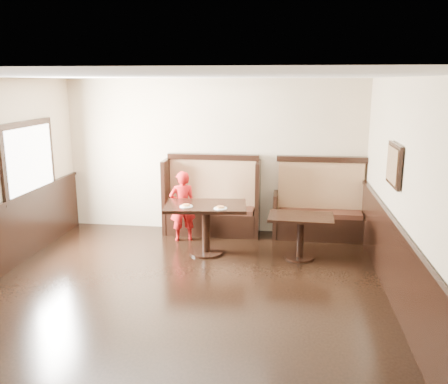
% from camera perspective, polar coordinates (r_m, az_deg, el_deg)
% --- Properties ---
extents(ground, '(7.00, 7.00, 0.00)m').
position_cam_1_polar(ground, '(5.90, -6.62, -14.70)').
color(ground, black).
rests_on(ground, ground).
extents(room_shell, '(7.00, 7.00, 7.00)m').
position_cam_1_polar(room_shell, '(5.94, -8.94, -7.46)').
color(room_shell, '#C4AF8E').
rests_on(room_shell, ground).
extents(booth_main, '(1.75, 0.72, 1.45)m').
position_cam_1_polar(booth_main, '(8.73, -1.43, -1.55)').
color(booth_main, black).
rests_on(booth_main, ground).
extents(booth_neighbor, '(1.65, 0.72, 1.45)m').
position_cam_1_polar(booth_neighbor, '(8.66, 11.43, -2.25)').
color(booth_neighbor, black).
rests_on(booth_neighbor, ground).
extents(table_main, '(1.37, 0.95, 0.82)m').
position_cam_1_polar(table_main, '(7.64, -2.20, -2.91)').
color(table_main, black).
rests_on(table_main, ground).
extents(table_neighbor, '(1.03, 0.70, 0.70)m').
position_cam_1_polar(table_neighbor, '(7.55, 9.20, -4.12)').
color(table_neighbor, black).
rests_on(table_neighbor, ground).
extents(child, '(0.53, 0.44, 1.24)m').
position_cam_1_polar(child, '(8.30, -5.01, -1.70)').
color(child, red).
rests_on(child, ground).
extents(pizza_plate_left, '(0.21, 0.21, 0.04)m').
position_cam_1_polar(pizza_plate_left, '(7.48, -4.57, -1.66)').
color(pizza_plate_left, white).
rests_on(pizza_plate_left, table_main).
extents(pizza_plate_right, '(0.21, 0.21, 0.04)m').
position_cam_1_polar(pizza_plate_right, '(7.34, -0.43, -1.91)').
color(pizza_plate_right, white).
rests_on(pizza_plate_right, table_main).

